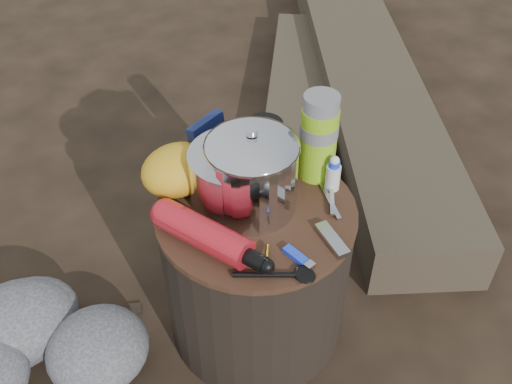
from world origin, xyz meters
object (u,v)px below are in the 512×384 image
fuel_bottle (205,234)px  thermos (319,137)px  stump (256,270)px  camping_pot (252,171)px  travel_mug (264,145)px  log_main (364,76)px

fuel_bottle → thermos: size_ratio=1.30×
stump → camping_pot: (0.00, 0.02, 0.31)m
travel_mug → fuel_bottle: bearing=-147.5°
fuel_bottle → travel_mug: travel_mug is taller
camping_pot → thermos: 0.19m
camping_pot → log_main: bearing=36.2°
fuel_bottle → thermos: thermos is taller
camping_pot → fuel_bottle: 0.17m
log_main → thermos: (-0.78, -0.70, 0.45)m
fuel_bottle → travel_mug: bearing=8.7°
log_main → camping_pot: bearing=-114.9°
camping_pot → travel_mug: size_ratio=1.59×
stump → travel_mug: 0.32m
camping_pot → travel_mug: camping_pot is taller
travel_mug → thermos: bearing=-44.5°
thermos → log_main: bearing=41.7°
camping_pot → thermos: size_ratio=0.93×
log_main → travel_mug: size_ratio=16.45×
camping_pot → fuel_bottle: (-0.15, -0.05, -0.07)m
fuel_bottle → travel_mug: 0.30m
log_main → travel_mug: travel_mug is taller
log_main → travel_mug: (-0.87, -0.61, 0.40)m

